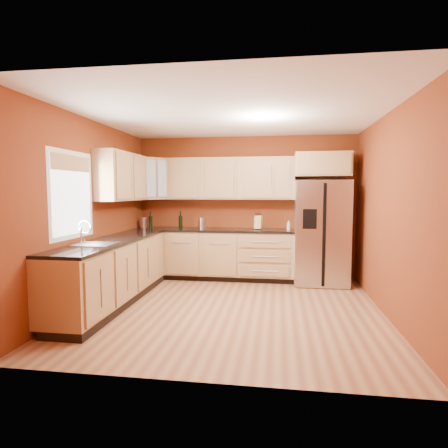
{
  "coord_description": "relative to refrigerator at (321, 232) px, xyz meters",
  "views": [
    {
      "loc": [
        0.62,
        -4.94,
        1.6
      ],
      "look_at": [
        -0.23,
        0.9,
        1.08
      ],
      "focal_mm": 30.0,
      "sensor_mm": 36.0,
      "label": 1
    }
  ],
  "objects": [
    {
      "name": "wall_right",
      "position": [
        0.65,
        -1.62,
        0.41
      ],
      "size": [
        0.04,
        4.0,
        2.6
      ],
      "primitive_type": "cube",
      "color": "maroon",
      "rests_on": "floor"
    },
    {
      "name": "wine_bottle_a",
      "position": [
        -3.05,
        0.01,
        0.18
      ],
      "size": [
        0.09,
        0.09,
        0.31
      ],
      "primitive_type": null,
      "rotation": [
        0.0,
        0.0,
        0.42
      ],
      "color": "black",
      "rests_on": "countertop_back"
    },
    {
      "name": "canister_right",
      "position": [
        -2.08,
        -0.01,
        0.13
      ],
      "size": [
        0.16,
        0.16,
        0.21
      ],
      "primitive_type": "cylinder",
      "rotation": [
        0.0,
        0.0,
        0.3
      ],
      "color": "#ACACB1",
      "rests_on": "countertop_back"
    },
    {
      "name": "over_fridge_cabinet",
      "position": [
        0.0,
        0.07,
        1.16
      ],
      "size": [
        0.92,
        0.6,
        0.4
      ],
      "primitive_type": "cube",
      "color": "tan",
      "rests_on": "wall_back"
    },
    {
      "name": "base_cabinets_left",
      "position": [
        -3.05,
        -1.62,
        -0.45
      ],
      "size": [
        0.6,
        2.8,
        0.88
      ],
      "primitive_type": "cube",
      "color": "tan",
      "rests_on": "floor"
    },
    {
      "name": "wall_back",
      "position": [
        -1.35,
        0.38,
        0.41
      ],
      "size": [
        4.0,
        0.04,
        2.6
      ],
      "primitive_type": "cube",
      "color": "maroon",
      "rests_on": "floor"
    },
    {
      "name": "wine_bottle_b",
      "position": [
        -2.5,
        0.06,
        0.19
      ],
      "size": [
        0.09,
        0.09,
        0.31
      ],
      "primitive_type": null,
      "rotation": [
        0.0,
        0.0,
        0.38
      ],
      "color": "black",
      "rests_on": "countertop_back"
    },
    {
      "name": "soap_dispenser",
      "position": [
        -0.55,
        0.05,
        0.11
      ],
      "size": [
        0.06,
        0.06,
        0.17
      ],
      "primitive_type": "cylinder",
      "rotation": [
        0.0,
        0.0,
        0.02
      ],
      "color": "silver",
      "rests_on": "countertop_back"
    },
    {
      "name": "sink_faucet",
      "position": [
        -3.04,
        -2.12,
        0.18
      ],
      "size": [
        0.5,
        0.42,
        0.3
      ],
      "primitive_type": null,
      "color": "silver",
      "rests_on": "countertop_left"
    },
    {
      "name": "upper_cabinets_left",
      "position": [
        -3.19,
        -0.9,
        0.94
      ],
      "size": [
        0.33,
        1.35,
        0.75
      ],
      "primitive_type": "cube",
      "color": "tan",
      "rests_on": "wall_left"
    },
    {
      "name": "canister_left",
      "position": [
        -3.2,
        0.07,
        0.13
      ],
      "size": [
        0.12,
        0.12,
        0.19
      ],
      "primitive_type": "cylinder",
      "rotation": [
        0.0,
        0.0,
        -0.02
      ],
      "color": "#ACACB1",
      "rests_on": "countertop_back"
    },
    {
      "name": "ceiling",
      "position": [
        -1.35,
        -1.62,
        1.71
      ],
      "size": [
        4.0,
        4.0,
        0.0
      ],
      "primitive_type": "plane",
      "color": "white",
      "rests_on": "wall_back"
    },
    {
      "name": "upper_cabinets_back",
      "position": [
        -1.6,
        0.21,
        0.94
      ],
      "size": [
        2.3,
        0.33,
        0.75
      ],
      "primitive_type": "cube",
      "color": "tan",
      "rests_on": "wall_back"
    },
    {
      "name": "countertop_back",
      "position": [
        -1.9,
        0.06,
        0.01
      ],
      "size": [
        2.9,
        0.62,
        0.04
      ],
      "primitive_type": "cube",
      "color": "black",
      "rests_on": "base_cabinets_back"
    },
    {
      "name": "wall_left",
      "position": [
        -3.35,
        -1.62,
        0.41
      ],
      "size": [
        0.04,
        4.0,
        2.6
      ],
      "primitive_type": "cube",
      "color": "maroon",
      "rests_on": "floor"
    },
    {
      "name": "wall_front",
      "position": [
        -1.35,
        -3.62,
        0.41
      ],
      "size": [
        4.0,
        0.04,
        2.6
      ],
      "primitive_type": "cube",
      "color": "maroon",
      "rests_on": "floor"
    },
    {
      "name": "window",
      "position": [
        -3.33,
        -2.12,
        0.66
      ],
      "size": [
        0.03,
        0.9,
        1.0
      ],
      "primitive_type": "cube",
      "color": "white",
      "rests_on": "wall_left"
    },
    {
      "name": "corner_upper_cabinet",
      "position": [
        -3.02,
        0.04,
        0.94
      ],
      "size": [
        0.67,
        0.67,
        0.75
      ],
      "primitive_type": "cube",
      "rotation": [
        0.0,
        0.0,
        0.79
      ],
      "color": "tan",
      "rests_on": "wall_back"
    },
    {
      "name": "base_cabinets_back",
      "position": [
        -1.9,
        0.07,
        -0.45
      ],
      "size": [
        2.9,
        0.6,
        0.88
      ],
      "primitive_type": "cube",
      "color": "tan",
      "rests_on": "floor"
    },
    {
      "name": "countertop_left",
      "position": [
        -3.04,
        -1.62,
        0.01
      ],
      "size": [
        0.62,
        2.8,
        0.04
      ],
      "primitive_type": "cube",
      "color": "black",
      "rests_on": "base_cabinets_left"
    },
    {
      "name": "knife_block",
      "position": [
        -1.08,
        0.1,
        0.15
      ],
      "size": [
        0.14,
        0.13,
        0.24
      ],
      "primitive_type": "cube",
      "rotation": [
        0.0,
        0.0,
        -0.2
      ],
      "color": "tan",
      "rests_on": "countertop_back"
    },
    {
      "name": "refrigerator",
      "position": [
        0.0,
        0.0,
        0.0
      ],
      "size": [
        0.9,
        0.75,
        1.78
      ],
      "primitive_type": "cube",
      "color": "#ACACB1",
      "rests_on": "floor"
    },
    {
      "name": "floor",
      "position": [
        -1.35,
        -1.62,
        -0.89
      ],
      "size": [
        4.0,
        4.0,
        0.0
      ],
      "primitive_type": "plane",
      "color": "brown",
      "rests_on": "ground"
    }
  ]
}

